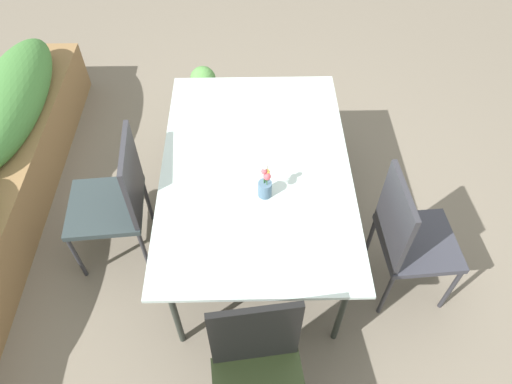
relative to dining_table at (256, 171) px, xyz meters
The scene contains 7 objects.
ground_plane 0.70m from the dining_table, 26.12° to the left, with size 12.00×12.00×0.00m, color #756B5B.
dining_table is the anchor object (origin of this frame).
chair_near_left 0.99m from the dining_table, 114.56° to the right, with size 0.48×0.48×1.00m.
chair_end_left 1.21m from the dining_table, behind, with size 0.50×0.50×1.03m.
chair_far_side 0.91m from the dining_table, 94.42° to the left, with size 0.52×0.52×0.98m.
flower_vase 0.26m from the dining_table, 167.79° to the right, with size 0.08×0.08×0.25m.
potted_plant 1.55m from the dining_table, 17.22° to the left, with size 0.22×0.22×0.45m.
Camera 1 is at (-1.95, 0.03, 2.85)m, focal length 32.74 mm.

